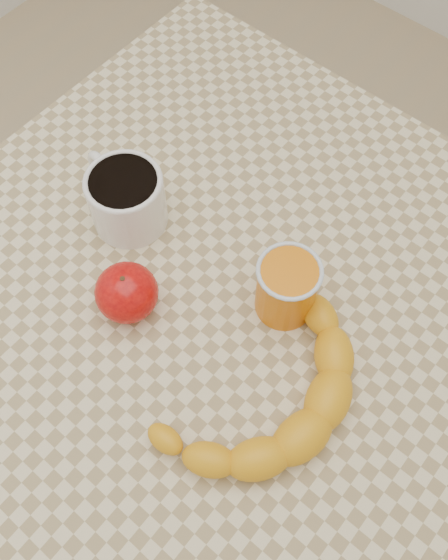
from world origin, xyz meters
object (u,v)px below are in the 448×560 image
Objects in this scene: orange_juice_glass at (287,287)px; apple at (127,293)px; coffee_mug at (125,196)px; banana at (262,386)px; table at (224,316)px.

apple is (-0.15, -0.12, -0.01)m from orange_juice_glass.
coffee_mug is at bearing 134.02° from apple.
orange_juice_glass is 0.19m from apple.
orange_juice_glass is 0.26× the size of banana.
coffee_mug is (-0.17, 0.00, 0.13)m from table.
orange_juice_glass is at bearing 40.08° from apple.
table is 2.30× the size of banana.
coffee_mug is 0.13m from apple.
table is at bearing -158.38° from orange_juice_glass.
banana reaches higher than table.
coffee_mug reaches higher than table.
coffee_mug reaches higher than banana.
banana is at bearing -65.78° from orange_juice_glass.
orange_juice_glass is (0.24, 0.03, 0.00)m from coffee_mug.
orange_juice_glass reaches higher than table.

